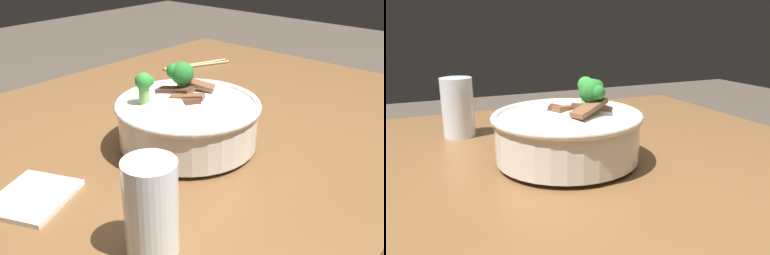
% 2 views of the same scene
% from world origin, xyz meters
% --- Properties ---
extents(dining_table, '(1.13, 0.89, 0.81)m').
position_xyz_m(dining_table, '(0.00, 0.00, 0.70)').
color(dining_table, brown).
rests_on(dining_table, ground).
extents(rice_bowl, '(0.26, 0.26, 0.15)m').
position_xyz_m(rice_bowl, '(-0.11, -0.08, 0.87)').
color(rice_bowl, silver).
rests_on(rice_bowl, dining_table).
extents(drinking_glass, '(0.07, 0.07, 0.12)m').
position_xyz_m(drinking_glass, '(-0.34, -0.23, 0.86)').
color(drinking_glass, white).
rests_on(drinking_glass, dining_table).
extents(folded_napkin, '(0.15, 0.14, 0.01)m').
position_xyz_m(folded_napkin, '(-0.38, -0.02, 0.81)').
color(folded_napkin, silver).
rests_on(folded_napkin, dining_table).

